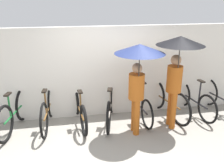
{
  "coord_description": "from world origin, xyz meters",
  "views": [
    {
      "loc": [
        -0.9,
        -3.88,
        2.78
      ],
      "look_at": [
        0.0,
        1.01,
        1.0
      ],
      "focal_mm": 40.0,
      "sensor_mm": 36.0,
      "label": 1
    }
  ],
  "objects": [
    {
      "name": "pedestrian_leading",
      "position": [
        0.43,
        0.57,
        1.51
      ],
      "size": [
        0.96,
        0.96,
        1.93
      ],
      "rotation": [
        0.0,
        0.0,
        3.13
      ],
      "color": "#B25619",
      "rests_on": "ground"
    },
    {
      "name": "parked_bicycle_2",
      "position": [
        -1.39,
        1.3,
        0.39
      ],
      "size": [
        0.44,
        1.72,
        1.09
      ],
      "rotation": [
        0.0,
        0.0,
        1.47
      ],
      "color": "black",
      "rests_on": "ground"
    },
    {
      "name": "parked_bicycle_7",
      "position": [
        2.09,
        1.29,
        0.36
      ],
      "size": [
        0.44,
        1.69,
        1.08
      ],
      "rotation": [
        0.0,
        0.0,
        1.7
      ],
      "color": "black",
      "rests_on": "ground"
    },
    {
      "name": "parked_bicycle_5",
      "position": [
        0.7,
        1.27,
        0.36
      ],
      "size": [
        0.44,
        1.63,
        1.08
      ],
      "rotation": [
        0.0,
        0.0,
        1.65
      ],
      "color": "black",
      "rests_on": "ground"
    },
    {
      "name": "parked_bicycle_6",
      "position": [
        1.39,
        1.28,
        0.4
      ],
      "size": [
        0.53,
        1.74,
        1.01
      ],
      "rotation": [
        0.0,
        0.0,
        1.78
      ],
      "color": "black",
      "rests_on": "ground"
    },
    {
      "name": "parked_bicycle_1",
      "position": [
        -2.09,
        1.25,
        0.4
      ],
      "size": [
        0.55,
        1.71,
        1.1
      ],
      "rotation": [
        0.0,
        0.0,
        1.35
      ],
      "color": "black",
      "rests_on": "ground"
    },
    {
      "name": "parked_bicycle_8",
      "position": [
        2.79,
        1.24,
        0.39
      ],
      "size": [
        0.49,
        1.7,
        1.1
      ],
      "rotation": [
        0.0,
        0.0,
        1.75
      ],
      "color": "black",
      "rests_on": "ground"
    },
    {
      "name": "pedestrian_center",
      "position": [
        1.28,
        0.68,
        1.58
      ],
      "size": [
        0.95,
        0.95,
        2.03
      ],
      "rotation": [
        0.0,
        0.0,
        3.08
      ],
      "color": "#B25619",
      "rests_on": "ground"
    },
    {
      "name": "ground_plane",
      "position": [
        0.0,
        0.0,
        0.0
      ],
      "size": [
        30.0,
        30.0,
        0.0
      ],
      "primitive_type": "plane",
      "color": "gray"
    },
    {
      "name": "parked_bicycle_4",
      "position": [
        0.0,
        1.23,
        0.37
      ],
      "size": [
        0.58,
        1.7,
        1.07
      ],
      "rotation": [
        0.0,
        0.0,
        1.32
      ],
      "color": "black",
      "rests_on": "ground"
    },
    {
      "name": "back_wall",
      "position": [
        0.0,
        1.68,
        1.07
      ],
      "size": [
        13.57,
        0.12,
        2.13
      ],
      "color": "silver",
      "rests_on": "ground"
    },
    {
      "name": "parked_bicycle_3",
      "position": [
        -0.7,
        1.27,
        0.35
      ],
      "size": [
        0.44,
        1.71,
        0.98
      ],
      "rotation": [
        0.0,
        0.0,
        1.67
      ],
      "color": "black",
      "rests_on": "ground"
    }
  ]
}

